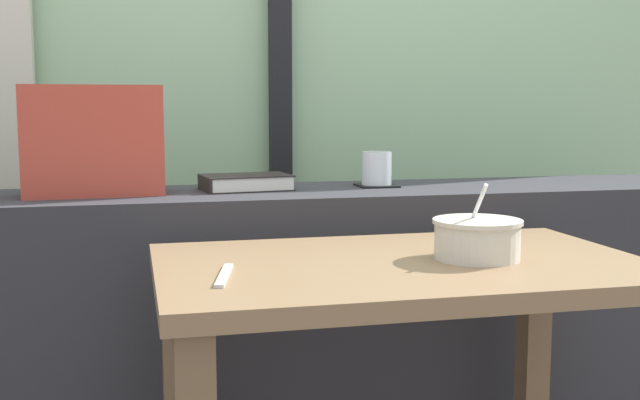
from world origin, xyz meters
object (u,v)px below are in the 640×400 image
throw_pillow (93,141)px  coaster_square (377,186)px  soup_bowl (477,240)px  fork_utensil (224,275)px  juice_glass (377,169)px  breakfast_table (402,333)px  closed_book (245,182)px

throw_pillow → coaster_square: bearing=2.5°
soup_bowl → fork_utensil: (-0.49, -0.04, -0.03)m
soup_bowl → coaster_square: bearing=90.9°
throw_pillow → soup_bowl: size_ratio=1.88×
throw_pillow → soup_bowl: bearing=-38.3°
juice_glass → throw_pillow: (-0.71, -0.03, 0.08)m
soup_bowl → breakfast_table: bearing=173.1°
throw_pillow → soup_bowl: (0.72, -0.57, -0.17)m
breakfast_table → fork_utensil: 0.38m
throw_pillow → juice_glass: bearing=2.5°
throw_pillow → fork_utensil: 0.69m
juice_glass → fork_utensil: 0.81m
juice_glass → fork_utensil: size_ratio=0.51×
throw_pillow → closed_book: bearing=4.9°
soup_bowl → fork_utensil: bearing=-174.8°
juice_glass → closed_book: (-0.35, 0.00, -0.03)m
coaster_square → juice_glass: 0.04m
breakfast_table → fork_utensil: (-0.34, -0.06, 0.14)m
closed_book → fork_utensil: (-0.13, -0.65, -0.09)m
closed_book → throw_pillow: size_ratio=0.73×
breakfast_table → juice_glass: size_ratio=10.60×
breakfast_table → juice_glass: 0.65m
juice_glass → throw_pillow: 0.72m
coaster_square → closed_book: closed_book is taller
juice_glass → throw_pillow: throw_pillow is taller
coaster_square → closed_book: (-0.35, 0.00, 0.02)m
soup_bowl → fork_utensil: soup_bowl is taller
coaster_square → throw_pillow: 0.73m
coaster_square → fork_utensil: bearing=-126.5°
breakfast_table → closed_book: size_ratio=3.95×
throw_pillow → fork_utensil: bearing=-69.0°
coaster_square → throw_pillow: (-0.71, -0.03, 0.13)m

